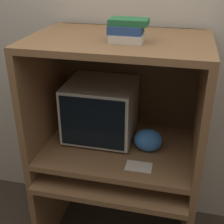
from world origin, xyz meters
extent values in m
cube|color=beige|center=(0.00, 0.73, 1.30)|extent=(6.00, 0.06, 2.60)
cube|color=brown|center=(-0.48, 0.33, 0.32)|extent=(0.04, 0.67, 0.65)
cube|color=brown|center=(0.48, 0.33, 0.32)|extent=(0.04, 0.67, 0.65)
cube|color=brown|center=(0.00, 0.21, 0.63)|extent=(0.92, 0.50, 0.04)
cube|color=brown|center=(-0.48, 0.33, 0.71)|extent=(0.04, 0.67, 0.14)
cube|color=brown|center=(0.48, 0.33, 0.71)|extent=(0.04, 0.67, 0.14)
cube|color=brown|center=(0.00, 0.33, 0.76)|extent=(0.92, 0.67, 0.04)
cube|color=brown|center=(-0.48, 0.33, 1.13)|extent=(0.04, 0.67, 0.69)
cube|color=brown|center=(0.48, 0.33, 1.13)|extent=(0.04, 0.67, 0.69)
cube|color=brown|center=(0.00, 0.33, 1.46)|extent=(0.92, 0.67, 0.04)
cube|color=#48321E|center=(0.00, 0.66, 1.13)|extent=(0.92, 0.01, 0.69)
cylinder|color=beige|center=(-0.14, 0.43, 0.79)|extent=(0.22, 0.22, 0.02)
cube|color=beige|center=(-0.14, 0.43, 0.98)|extent=(0.43, 0.40, 0.36)
cube|color=black|center=(-0.14, 0.23, 0.98)|extent=(0.39, 0.01, 0.32)
cube|color=#2D2D30|center=(-0.11, 0.22, 0.66)|extent=(0.39, 0.17, 0.02)
cube|color=#474749|center=(-0.11, 0.22, 0.67)|extent=(0.35, 0.13, 0.01)
ellipsoid|color=#28282B|center=(0.13, 0.20, 0.66)|extent=(0.06, 0.04, 0.03)
ellipsoid|color=#336BB7|center=(0.19, 0.33, 0.85)|extent=(0.17, 0.13, 0.14)
cube|color=beige|center=(0.06, 0.25, 1.49)|extent=(0.17, 0.13, 0.04)
cube|color=navy|center=(0.05, 0.25, 1.54)|extent=(0.17, 0.13, 0.04)
cube|color=#236638|center=(0.06, 0.26, 1.57)|extent=(0.19, 0.12, 0.03)
cube|color=beige|center=(0.16, 0.14, 0.78)|extent=(0.15, 0.10, 0.00)
camera|label=1|loc=(0.35, -1.32, 1.87)|focal=50.00mm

